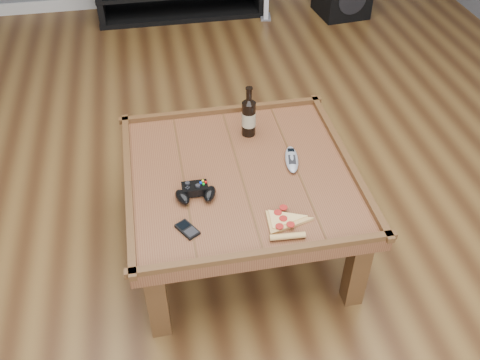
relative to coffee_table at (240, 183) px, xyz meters
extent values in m
plane|color=#412612|center=(0.00, 0.00, -0.39)|extent=(6.00, 6.00, 0.00)
cube|color=#582D19|center=(0.00, 0.00, 0.03)|extent=(1.00, 1.00, 0.06)
cube|color=#4A2C13|center=(-0.42, -0.42, -0.20)|extent=(0.08, 0.08, 0.39)
cube|color=#4A2C13|center=(0.42, -0.42, -0.20)|extent=(0.08, 0.08, 0.39)
cube|color=#4A2C13|center=(-0.42, 0.42, -0.20)|extent=(0.08, 0.08, 0.39)
cube|color=#4A2C13|center=(0.42, 0.42, -0.20)|extent=(0.08, 0.08, 0.39)
cube|color=#4A2C13|center=(0.00, 0.48, 0.07)|extent=(1.03, 0.03, 0.03)
cube|color=#4A2C13|center=(0.00, -0.48, 0.07)|extent=(1.03, 0.03, 0.03)
cube|color=#4A2C13|center=(0.48, 0.00, 0.07)|extent=(0.03, 1.03, 0.03)
cube|color=#4A2C13|center=(-0.48, 0.00, 0.07)|extent=(0.03, 1.03, 0.03)
cube|color=black|center=(0.00, 2.75, -0.37)|extent=(1.40, 0.45, 0.04)
cylinder|color=black|center=(0.09, 0.28, 0.15)|extent=(0.07, 0.07, 0.17)
cone|color=black|center=(0.09, 0.28, 0.25)|extent=(0.06, 0.06, 0.03)
cylinder|color=black|center=(0.09, 0.28, 0.28)|extent=(0.03, 0.03, 0.06)
cylinder|color=black|center=(0.09, 0.28, 0.31)|extent=(0.03, 0.03, 0.01)
cylinder|color=tan|center=(0.09, 0.28, 0.15)|extent=(0.07, 0.07, 0.07)
cube|color=black|center=(-0.21, -0.09, 0.08)|extent=(0.11, 0.07, 0.04)
ellipsoid|color=black|center=(-0.27, -0.13, 0.08)|extent=(0.08, 0.10, 0.04)
ellipsoid|color=black|center=(-0.16, -0.13, 0.08)|extent=(0.08, 0.10, 0.04)
cylinder|color=black|center=(-0.24, -0.08, 0.11)|extent=(0.02, 0.02, 0.01)
cylinder|color=black|center=(-0.20, -0.10, 0.11)|extent=(0.02, 0.02, 0.01)
cylinder|color=yellow|center=(-0.17, -0.08, 0.11)|extent=(0.01, 0.01, 0.01)
cylinder|color=red|center=(-0.16, -0.09, 0.11)|extent=(0.01, 0.01, 0.01)
cylinder|color=#0C33CC|center=(-0.18, -0.09, 0.11)|extent=(0.01, 0.01, 0.01)
cylinder|color=#0C9919|center=(-0.17, -0.10, 0.11)|extent=(0.01, 0.01, 0.01)
cylinder|color=tan|center=(0.10, -0.42, 0.07)|extent=(0.14, 0.03, 0.02)
cylinder|color=#AE1B16|center=(0.08, -0.37, 0.08)|extent=(0.03, 0.03, 0.00)
cylinder|color=#AE1B16|center=(0.13, -0.36, 0.08)|extent=(0.03, 0.03, 0.00)
cylinder|color=#AE1B16|center=(0.11, -0.33, 0.08)|extent=(0.03, 0.03, 0.00)
cylinder|color=#AE1B16|center=(0.10, -0.29, 0.08)|extent=(0.03, 0.03, 0.00)
cylinder|color=#AE1B16|center=(0.13, -0.27, 0.08)|extent=(0.03, 0.03, 0.00)
cube|color=black|center=(-0.27, -0.30, 0.06)|extent=(0.10, 0.11, 0.01)
cube|color=black|center=(-0.28, -0.28, 0.07)|extent=(0.06, 0.05, 0.00)
cube|color=black|center=(-0.26, -0.32, 0.07)|extent=(0.06, 0.06, 0.00)
ellipsoid|color=gray|center=(0.24, 0.03, 0.07)|extent=(0.09, 0.20, 0.03)
cube|color=black|center=(0.25, 0.09, 0.08)|extent=(0.03, 0.03, 0.00)
cube|color=black|center=(0.24, 0.02, 0.08)|extent=(0.04, 0.07, 0.00)
cylinder|color=black|center=(1.38, 2.29, -0.20)|extent=(0.25, 0.04, 0.25)
cube|color=slate|center=(0.70, 2.52, -0.38)|extent=(0.11, 0.17, 0.01)
cube|color=white|center=(0.70, 2.52, -0.29)|extent=(0.06, 0.14, 0.18)
camera|label=1|loc=(-0.34, -1.76, 1.57)|focal=40.00mm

